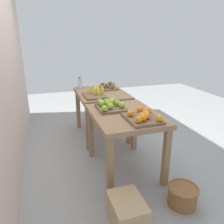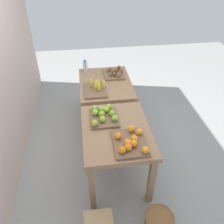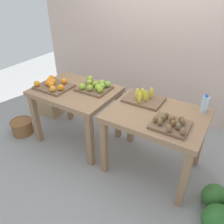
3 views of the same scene
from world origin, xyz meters
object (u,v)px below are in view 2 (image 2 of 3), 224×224
Objects in this scene: kiwi_bin at (114,73)px; wicker_basket at (159,222)px; orange_bin at (130,142)px; display_table_left at (116,137)px; water_bottle at (85,66)px; watermelon_pile at (114,85)px; display_table_right at (106,89)px; apple_bin at (104,115)px; banana_crate at (96,89)px.

kiwi_bin is 2.26m from wicker_basket.
kiwi_bin is at bearing -2.09° from orange_bin.
display_table_left is 3.22× the size of wicker_basket.
water_bottle is 1.03m from watermelon_pile.
display_table_right reaches higher than wicker_basket.
display_table_left is at bearing -151.17° from apple_bin.
display_table_right is 2.36× the size of banana_crate.
apple_bin is 1.14m from kiwi_bin.
orange_bin is at bearing -166.50° from banana_crate.
display_table_left is at bearing 172.48° from watermelon_pile.
kiwi_bin is at bearing 172.03° from watermelon_pile.
orange_bin is 2.41m from watermelon_pile.
wicker_basket is (-1.69, -0.52, -0.72)m from banana_crate.
display_table_right is at bearing -35.31° from banana_crate.
watermelon_pile is (0.51, -0.56, -0.70)m from water_bottle.
kiwi_bin is (0.44, -0.34, -0.00)m from banana_crate.
water_bottle is 0.63× the size of wicker_basket.
water_bottle is (0.41, 0.29, 0.21)m from display_table_right.
display_table_left is at bearing -169.31° from banana_crate.
water_bottle reaches higher than apple_bin.
display_table_left is 0.91m from banana_crate.
water_bottle is (1.31, 0.16, 0.05)m from apple_bin.
banana_crate is at bearing 144.69° from display_table_right.
watermelon_pile is (2.04, -0.27, -0.49)m from display_table_left.
display_table_left is at bearing 23.37° from wicker_basket.
kiwi_bin is 0.57× the size of watermelon_pile.
banana_crate is 1.91m from wicker_basket.
display_table_left is at bearing 180.00° from display_table_right.
orange_bin is 1.60m from kiwi_bin.
orange_bin is at bearing 23.98° from wicker_basket.
orange_bin is 1.38× the size of wicker_basket.
orange_bin is 1.10× the size of apple_bin.
display_table_right is 2.57× the size of apple_bin.
kiwi_bin is (1.60, -0.06, -0.00)m from orange_bin.
banana_crate is at bearing 3.72° from apple_bin.
apple_bin is 1.99× the size of water_bottle.
apple_bin is (-0.89, 0.12, 0.16)m from display_table_right.
apple_bin is at bearing 28.83° from display_table_left.
water_bottle is at bearing 10.60° from banana_crate.
water_bottle is (0.65, 0.12, 0.06)m from banana_crate.
banana_crate is 2.17× the size of water_bottle.
apple_bin is 0.66m from banana_crate.
apple_bin reaches higher than display_table_right.
banana_crate is 1.39m from watermelon_pile.
banana_crate is 0.69× the size of watermelon_pile.
display_table_left is 2.34× the size of orange_bin.
banana_crate is at bearing 142.62° from kiwi_bin.
orange_bin is (-1.39, -0.11, 0.16)m from display_table_right.
display_table_right is 0.33m from banana_crate.
display_table_right is at bearing 4.55° from orange_bin.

